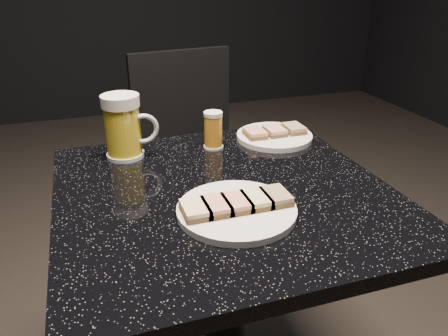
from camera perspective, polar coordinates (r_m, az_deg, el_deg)
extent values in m
cylinder|color=white|center=(0.85, 1.65, -5.55)|extent=(0.23, 0.23, 0.01)
cylinder|color=white|center=(1.22, 6.59, 4.11)|extent=(0.21, 0.21, 0.01)
cylinder|color=black|center=(1.16, 0.00, -19.48)|extent=(0.10, 0.10, 0.69)
cube|color=black|center=(0.94, 0.00, -3.58)|extent=(0.70, 0.70, 0.03)
cylinder|color=silver|center=(1.12, -12.74, 1.73)|extent=(0.09, 0.09, 0.01)
cylinder|color=yellow|center=(1.10, -13.05, 4.84)|extent=(0.09, 0.09, 0.12)
cylinder|color=white|center=(1.08, -13.43, 8.53)|extent=(0.09, 0.09, 0.03)
torus|color=silver|center=(1.08, -10.51, 5.05)|extent=(0.08, 0.01, 0.08)
cylinder|color=silver|center=(1.15, -1.39, 2.81)|extent=(0.05, 0.05, 0.01)
cylinder|color=orange|center=(1.13, -1.41, 4.87)|extent=(0.05, 0.05, 0.08)
cylinder|color=white|center=(1.12, -1.44, 7.08)|extent=(0.05, 0.05, 0.01)
cube|color=black|center=(1.75, -3.02, 0.05)|extent=(0.47, 0.47, 0.04)
cylinder|color=black|center=(1.67, -6.19, -10.81)|extent=(0.03, 0.03, 0.43)
cylinder|color=black|center=(1.79, 4.79, -7.92)|extent=(0.03, 0.03, 0.43)
cylinder|color=black|center=(1.96, -9.81, -5.14)|extent=(0.03, 0.03, 0.43)
cylinder|color=black|center=(2.07, -0.21, -3.04)|extent=(0.03, 0.03, 0.43)
cube|color=black|center=(1.85, -5.57, 8.59)|extent=(0.43, 0.09, 0.42)
cube|color=#4C3521|center=(0.82, -3.73, -5.73)|extent=(0.05, 0.07, 0.01)
cube|color=beige|center=(0.81, -3.74, -5.15)|extent=(0.05, 0.07, 0.01)
cube|color=#4C3521|center=(0.83, -1.00, -5.29)|extent=(0.05, 0.07, 0.01)
cube|color=tan|center=(0.82, -1.00, -4.71)|extent=(0.05, 0.07, 0.01)
cube|color=#4C3521|center=(0.84, 1.66, -4.84)|extent=(0.05, 0.07, 0.01)
cube|color=tan|center=(0.84, 1.67, -4.28)|extent=(0.05, 0.07, 0.01)
cube|color=#4C3521|center=(0.85, 4.24, -4.40)|extent=(0.05, 0.07, 0.01)
cube|color=#D1D184|center=(0.85, 4.26, -3.84)|extent=(0.05, 0.07, 0.01)
cube|color=#4C3521|center=(0.87, 6.73, -3.97)|extent=(0.05, 0.07, 0.01)
cube|color=#8C7251|center=(0.86, 6.76, -3.42)|extent=(0.05, 0.07, 0.01)
cube|color=#4C3521|center=(1.19, 4.06, 4.36)|extent=(0.05, 0.07, 0.01)
cube|color=tan|center=(1.19, 4.07, 4.79)|extent=(0.05, 0.07, 0.01)
cube|color=#4C3521|center=(1.21, 6.62, 4.64)|extent=(0.05, 0.07, 0.01)
cube|color=tan|center=(1.21, 6.64, 5.07)|extent=(0.05, 0.07, 0.01)
cube|color=#4C3521|center=(1.24, 9.08, 4.91)|extent=(0.05, 0.07, 0.01)
cube|color=#8C7251|center=(1.23, 9.11, 5.33)|extent=(0.05, 0.07, 0.01)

